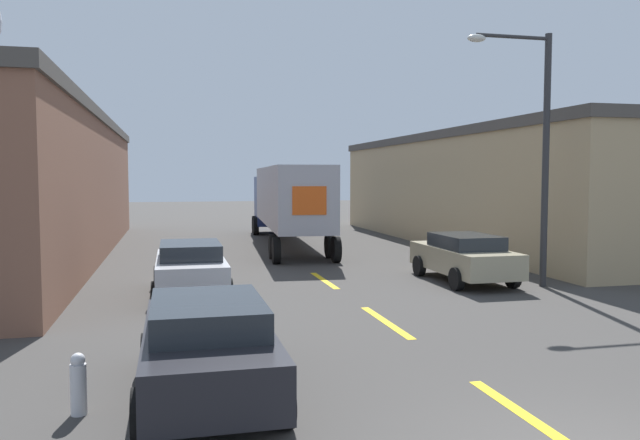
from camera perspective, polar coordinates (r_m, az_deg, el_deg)
road_centerline at (r=14.43m, az=6.04°, el=-9.24°), size 0.20×14.95×0.01m
warehouse_right at (r=33.40m, az=17.36°, el=2.80°), size 10.35×25.44×5.45m
semi_truck at (r=30.44m, az=-3.09°, el=2.02°), size 3.58×15.44×3.75m
parked_car_left_near at (r=9.58m, az=-10.25°, el=-11.14°), size 2.03×4.50×1.50m
parked_car_right_mid at (r=20.11m, az=13.02°, el=-3.26°), size 2.03×4.50×1.50m
parked_car_left_far at (r=17.60m, az=-11.76°, el=-4.25°), size 2.03×4.50×1.50m
street_lamp at (r=19.63m, az=19.15°, el=6.96°), size 2.70×0.32×7.49m
fire_hydrant at (r=9.50m, az=-21.22°, el=-13.81°), size 0.22×0.22×0.87m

